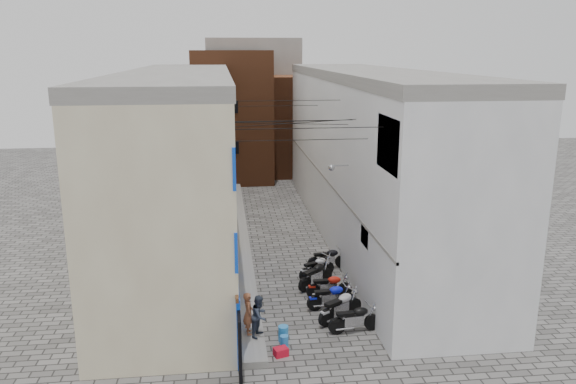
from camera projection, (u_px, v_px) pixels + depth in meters
name	position (u px, v px, depth m)	size (l,w,h in m)	color
ground	(317.00, 365.00, 18.31)	(90.00, 90.00, 0.00)	#52504D
plinth	(240.00, 237.00, 30.56)	(0.90, 26.00, 0.25)	gray
building_left	(182.00, 159.00, 29.10)	(5.10, 27.00, 9.00)	#C3B393
building_right	(369.00, 155.00, 30.29)	(5.94, 26.00, 9.00)	silver
building_far_brick_left	(232.00, 116.00, 43.81)	(6.00, 6.00, 10.00)	brown
building_far_brick_right	(293.00, 125.00, 46.56)	(5.00, 6.00, 8.00)	brown
building_far_concrete	(253.00, 103.00, 49.70)	(8.00, 5.00, 11.00)	gray
far_shopfront	(261.00, 170.00, 42.28)	(2.00, 0.30, 2.40)	black
overhead_wires	(289.00, 119.00, 23.92)	(5.80, 13.02, 1.32)	black
motorcycle_a	(355.00, 317.00, 20.33)	(0.63, 1.99, 1.15)	black
motorcycle_b	(341.00, 305.00, 21.21)	(0.68, 2.16, 1.25)	#B7B6BB
motorcycle_c	(331.00, 295.00, 22.18)	(0.62, 1.97, 1.14)	#0D19D1
motorcycle_d	(329.00, 285.00, 23.23)	(0.61, 1.93, 1.12)	#B71A0D
motorcycle_e	(316.00, 274.00, 24.24)	(0.66, 2.08, 1.21)	black
motorcycle_f	(317.00, 266.00, 25.23)	(0.60, 1.91, 1.10)	silver
motorcycle_g	(328.00, 257.00, 26.27)	(0.62, 1.95, 1.13)	black
person_a	(248.00, 313.00, 19.69)	(0.56, 0.37, 1.55)	#955436
person_b	(260.00, 316.00, 19.55)	(0.73, 0.57, 1.50)	#303949
water_jug_near	(284.00, 342.00, 19.33)	(0.29, 0.29, 0.45)	#287ACB
water_jug_far	(283.00, 334.00, 19.78)	(0.36, 0.36, 0.56)	#2A84D3
red_crate	(281.00, 352.00, 18.85)	(0.45, 0.34, 0.28)	red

